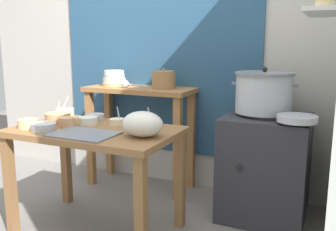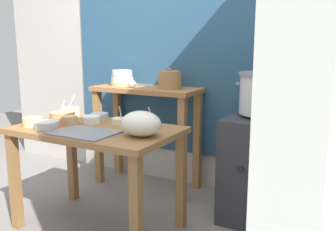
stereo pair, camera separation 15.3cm
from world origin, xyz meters
name	(u,v)px [view 1 (the left image)]	position (x,y,z in m)	size (l,w,h in m)	color
ground_plane	(110,231)	(0.00, 0.00, 0.00)	(9.00, 9.00, 0.00)	gray
wall_back	(183,40)	(0.08, 1.10, 1.30)	(4.40, 0.12, 2.60)	#B2ADA3
prep_table	(95,145)	(-0.09, -0.01, 0.61)	(1.10, 0.66, 0.72)	olive
back_shelf_table	(140,112)	(-0.21, 0.83, 0.68)	(0.96, 0.40, 0.90)	#9E6B3D
stove_block	(265,166)	(0.91, 0.70, 0.38)	(0.60, 0.61, 0.78)	#2D2D33
steamer_pot	(264,92)	(0.87, 0.72, 0.93)	(0.47, 0.42, 0.33)	#B7BABF
clay_pot	(164,80)	(0.02, 0.83, 0.97)	(0.20, 0.20, 0.17)	olive
bowl_stack_enamel	(114,79)	(-0.48, 0.85, 0.96)	(0.22, 0.22, 0.14)	tan
ladle	(126,84)	(-0.29, 0.73, 0.94)	(0.29, 0.10, 0.07)	#B7BABF
serving_tray	(84,134)	(-0.04, -0.18, 0.72)	(0.40, 0.28, 0.01)	slate
plastic_bag	(143,124)	(0.31, -0.06, 0.80)	(0.25, 0.22, 0.16)	silver
wide_pan	(297,119)	(1.13, 0.48, 0.80)	(0.25, 0.25, 0.04)	#B7BABF
prep_bowl_0	(44,127)	(-0.34, -0.20, 0.75)	(0.16, 0.16, 0.05)	#B7BABF
prep_bowl_1	(95,117)	(-0.25, 0.23, 0.74)	(0.13, 0.13, 0.04)	#B7BABF
prep_bowl_2	(58,117)	(-0.44, 0.04, 0.76)	(0.18, 0.18, 0.15)	tan
prep_bowl_3	(149,123)	(0.22, 0.18, 0.75)	(0.12, 0.12, 0.14)	tan
prep_bowl_4	(28,123)	(-0.50, -0.18, 0.75)	(0.13, 0.13, 0.06)	#E5C684
prep_bowl_5	(65,113)	(-0.52, 0.22, 0.76)	(0.14, 0.14, 0.16)	beige
prep_bowl_6	(117,121)	(-0.01, 0.15, 0.75)	(0.11, 0.11, 0.13)	beige
prep_bowl_7	(67,122)	(-0.29, -0.03, 0.75)	(0.11, 0.11, 0.06)	tan
prep_bowl_8	(88,120)	(-0.20, 0.08, 0.75)	(0.13, 0.13, 0.05)	silver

